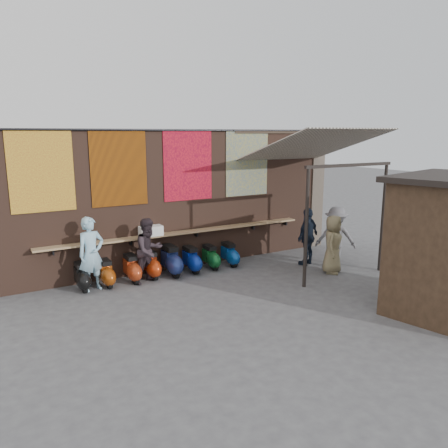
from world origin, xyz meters
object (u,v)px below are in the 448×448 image
at_px(shelf_box, 151,231).
at_px(scooter_stool_6, 211,257).
at_px(shopper_navy, 308,236).
at_px(scooter_stool_7, 229,254).
at_px(scooter_stool_1, 106,273).
at_px(diner_left, 91,254).
at_px(shopper_grey, 336,237).
at_px(scooter_stool_2, 132,269).
at_px(scooter_stool_5, 191,260).
at_px(scooter_stool_3, 151,265).
at_px(shopper_tan, 333,244).
at_px(diner_right, 149,251).
at_px(scooter_stool_0, 82,277).
at_px(scooter_stool_4, 171,261).

distance_m(shelf_box, scooter_stool_6, 1.95).
bearing_deg(shopper_navy, scooter_stool_7, -46.56).
distance_m(scooter_stool_1, diner_left, 0.70).
height_order(scooter_stool_6, diner_left, diner_left).
bearing_deg(scooter_stool_6, shopper_grey, -26.48).
bearing_deg(scooter_stool_2, scooter_stool_5, -1.59).
height_order(scooter_stool_5, scooter_stool_7, scooter_stool_5).
distance_m(scooter_stool_2, diner_left, 1.20).
bearing_deg(shelf_box, scooter_stool_3, -116.41).
height_order(scooter_stool_7, shopper_tan, shopper_tan).
height_order(scooter_stool_6, diner_right, diner_right).
bearing_deg(scooter_stool_0, scooter_stool_1, -2.52).
height_order(scooter_stool_1, diner_right, diner_right).
bearing_deg(scooter_stool_6, scooter_stool_1, 179.77).
xyz_separation_m(scooter_stool_1, scooter_stool_4, (1.81, -0.01, 0.07)).
bearing_deg(shelf_box, scooter_stool_5, -18.23).
bearing_deg(diner_left, shopper_tan, -31.09).
distance_m(scooter_stool_4, diner_right, 0.88).
distance_m(diner_right, shopper_navy, 4.77).
xyz_separation_m(scooter_stool_2, shopper_grey, (5.67, -1.67, 0.54)).
bearing_deg(diner_right, shopper_grey, -34.01).
distance_m(scooter_stool_2, scooter_stool_5, 1.73).
xyz_separation_m(scooter_stool_3, shopper_tan, (4.62, -2.12, 0.46)).
bearing_deg(scooter_stool_7, scooter_stool_1, 179.59).
bearing_deg(scooter_stool_3, scooter_stool_6, -2.32).
bearing_deg(scooter_stool_3, shopper_tan, -24.63).
xyz_separation_m(scooter_stool_0, scooter_stool_6, (3.66, -0.04, -0.01)).
height_order(scooter_stool_6, shopper_tan, shopper_tan).
relative_size(scooter_stool_2, shopper_navy, 0.44).
distance_m(scooter_stool_3, scooter_stool_7, 2.45).
relative_size(scooter_stool_6, scooter_stool_7, 1.00).
height_order(scooter_stool_3, shopper_navy, shopper_navy).
bearing_deg(scooter_stool_0, scooter_stool_5, -1.18).
bearing_deg(scooter_stool_0, shopper_navy, -9.88).
xyz_separation_m(scooter_stool_0, scooter_stool_5, (3.03, -0.06, 0.02)).
bearing_deg(scooter_stool_6, scooter_stool_3, 177.68).
xyz_separation_m(shelf_box, shopper_tan, (4.50, -2.37, -0.43)).
bearing_deg(scooter_stool_1, shopper_tan, -19.35).
distance_m(scooter_stool_4, scooter_stool_7, 1.88).
height_order(shelf_box, scooter_stool_3, shelf_box).
bearing_deg(diner_left, scooter_stool_2, -8.60).
xyz_separation_m(scooter_stool_1, scooter_stool_6, (3.05, -0.01, -0.00)).
distance_m(shelf_box, diner_left, 1.80).
xyz_separation_m(shelf_box, diner_left, (-1.73, -0.39, -0.32)).
xyz_separation_m(scooter_stool_4, scooter_stool_5, (0.61, -0.02, -0.05)).
bearing_deg(diner_right, scooter_stool_5, -9.77).
xyz_separation_m(shelf_box, scooter_stool_5, (1.06, -0.35, -0.90)).
bearing_deg(shelf_box, shopper_tan, -27.79).
height_order(scooter_stool_2, scooter_stool_4, scooter_stool_4).
bearing_deg(shopper_tan, shelf_box, 115.30).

